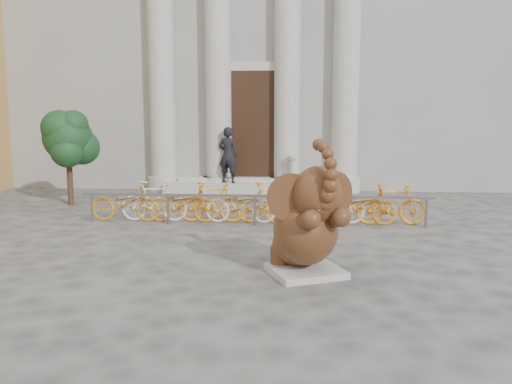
# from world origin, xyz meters

# --- Properties ---
(ground) EXTENTS (80.00, 80.00, 0.00)m
(ground) POSITION_xyz_m (0.00, 0.00, 0.00)
(ground) COLOR #474442
(ground) RESTS_ON ground
(classical_building) EXTENTS (22.00, 10.70, 12.00)m
(classical_building) POSITION_xyz_m (0.00, 14.93, 5.98)
(classical_building) COLOR gray
(classical_building) RESTS_ON ground
(entrance_steps) EXTENTS (6.00, 1.20, 0.36)m
(entrance_steps) POSITION_xyz_m (0.00, 9.40, 0.18)
(entrance_steps) COLOR #A8A59E
(entrance_steps) RESTS_ON ground
(elephant_statue) EXTENTS (1.48, 1.73, 2.18)m
(elephant_statue) POSITION_xyz_m (1.69, 0.04, 0.79)
(elephant_statue) COLOR #A8A59E
(elephant_statue) RESTS_ON ground
(bike_rack) EXTENTS (8.39, 0.53, 1.00)m
(bike_rack) POSITION_xyz_m (0.53, 4.13, 0.50)
(bike_rack) COLOR slate
(bike_rack) RESTS_ON ground
(tree) EXTENTS (1.60, 1.46, 2.78)m
(tree) POSITION_xyz_m (-5.10, 6.36, 1.94)
(tree) COLOR #332114
(tree) RESTS_ON ground
(pedestrian) EXTENTS (0.79, 0.62, 1.92)m
(pedestrian) POSITION_xyz_m (-0.79, 9.18, 1.32)
(pedestrian) COLOR black
(pedestrian) RESTS_ON entrance_steps
(balustrade_post) EXTENTS (0.38, 0.38, 0.93)m
(balustrade_post) POSITION_xyz_m (1.44, 9.10, 0.79)
(balustrade_post) COLOR #A8A59E
(balustrade_post) RESTS_ON entrance_steps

